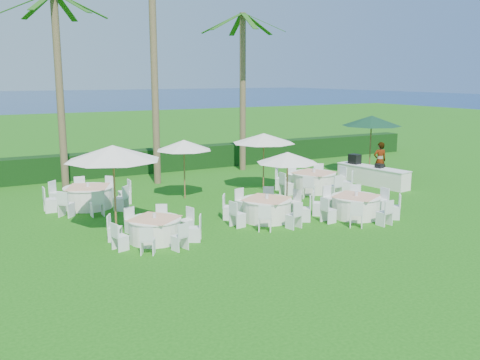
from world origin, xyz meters
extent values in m
plane|color=#17580F|center=(0.00, 0.00, 0.00)|extent=(120.00, 120.00, 0.00)
cube|color=black|center=(0.00, 12.00, 0.60)|extent=(34.00, 1.00, 1.20)
cylinder|color=white|center=(-3.65, 0.64, 0.34)|extent=(1.56, 1.56, 0.68)
cylinder|color=white|center=(-3.65, 0.64, 0.69)|extent=(1.62, 1.62, 0.03)
cube|color=#ECA781|center=(-3.65, 0.64, 0.71)|extent=(1.77, 1.77, 0.01)
cylinder|color=silver|center=(-3.65, 0.64, 0.80)|extent=(0.11, 0.11, 0.14)
cube|color=white|center=(-2.48, 0.98, 0.41)|extent=(0.47, 0.47, 0.81)
cube|color=white|center=(-3.06, 1.71, 0.41)|extent=(0.51, 0.51, 0.81)
cube|color=white|center=(-3.98, 1.81, 0.41)|extent=(0.47, 0.47, 0.81)
cube|color=white|center=(-4.71, 1.23, 0.41)|extent=(0.51, 0.51, 0.81)
cube|color=white|center=(-4.81, 0.31, 0.41)|extent=(0.47, 0.47, 0.81)
cube|color=white|center=(-4.23, -0.42, 0.41)|extent=(0.51, 0.51, 0.81)
cube|color=white|center=(-3.31, -0.53, 0.41)|extent=(0.47, 0.47, 0.81)
cube|color=white|center=(-2.58, 0.05, 0.41)|extent=(0.51, 0.51, 0.81)
cylinder|color=white|center=(0.58, 1.06, 0.37)|extent=(1.68, 1.68, 0.73)
cylinder|color=white|center=(0.58, 1.06, 0.74)|extent=(1.75, 1.75, 0.03)
cube|color=#ECA781|center=(0.58, 1.06, 0.77)|extent=(1.88, 1.88, 0.01)
cylinder|color=silver|center=(0.58, 1.06, 0.85)|extent=(0.12, 0.12, 0.16)
cube|color=white|center=(1.87, 1.32, 0.44)|extent=(0.48, 0.48, 0.88)
cube|color=white|center=(1.31, 2.15, 0.44)|extent=(0.57, 0.57, 0.88)
cube|color=white|center=(0.33, 2.35, 0.44)|extent=(0.48, 0.48, 0.88)
cube|color=white|center=(-0.51, 1.79, 0.44)|extent=(0.57, 0.57, 0.88)
cube|color=white|center=(-0.71, 0.80, 0.44)|extent=(0.48, 0.48, 0.88)
cube|color=white|center=(-0.15, -0.03, 0.44)|extent=(0.57, 0.57, 0.88)
cube|color=white|center=(0.84, -0.23, 0.44)|extent=(0.48, 0.48, 0.88)
cube|color=white|center=(1.68, 0.33, 0.44)|extent=(0.57, 0.57, 0.88)
cylinder|color=white|center=(3.59, -0.08, 0.36)|extent=(1.68, 1.68, 0.73)
cylinder|color=white|center=(3.59, -0.08, 0.74)|extent=(1.75, 1.75, 0.03)
cube|color=#ECA781|center=(3.59, -0.08, 0.76)|extent=(1.83, 1.83, 0.01)
cylinder|color=silver|center=(3.59, -0.08, 0.85)|extent=(0.12, 0.12, 0.16)
cube|color=white|center=(4.90, 0.04, 0.44)|extent=(0.44, 0.44, 0.88)
cube|color=white|center=(4.43, 0.93, 0.44)|extent=(0.58, 0.58, 0.88)
cube|color=white|center=(3.47, 1.23, 0.44)|extent=(0.44, 0.44, 0.88)
cube|color=white|center=(2.58, 0.76, 0.44)|extent=(0.58, 0.58, 0.88)
cube|color=white|center=(2.28, -0.20, 0.44)|extent=(0.44, 0.44, 0.88)
cube|color=white|center=(2.75, -1.09, 0.44)|extent=(0.58, 0.58, 0.88)
cube|color=white|center=(3.71, -1.39, 0.44)|extent=(0.44, 0.44, 0.88)
cube|color=white|center=(4.60, -0.92, 0.44)|extent=(0.58, 0.58, 0.88)
cylinder|color=white|center=(-4.45, 5.83, 0.39)|extent=(1.79, 1.79, 0.78)
cylinder|color=white|center=(-4.45, 5.83, 0.79)|extent=(1.86, 1.86, 0.03)
cube|color=#ECA781|center=(-4.45, 5.83, 0.81)|extent=(1.90, 1.90, 0.01)
cylinder|color=silver|center=(-4.45, 5.83, 0.90)|extent=(0.12, 0.12, 0.17)
cube|color=white|center=(-3.44, 6.80, 0.47)|extent=(0.61, 0.61, 0.93)
cube|color=white|center=(-4.43, 7.23, 0.47)|extent=(0.44, 0.44, 0.93)
cube|color=white|center=(-5.42, 6.83, 0.47)|extent=(0.61, 0.61, 0.93)
cube|color=white|center=(-5.84, 5.85, 0.47)|extent=(0.44, 0.44, 0.93)
cube|color=white|center=(-5.45, 4.86, 0.47)|extent=(0.61, 0.61, 0.93)
cube|color=white|center=(-4.47, 4.43, 0.47)|extent=(0.44, 0.44, 0.93)
cube|color=white|center=(-3.47, 4.83, 0.47)|extent=(0.61, 0.61, 0.93)
cube|color=white|center=(-3.05, 5.81, 0.47)|extent=(0.44, 0.44, 0.93)
cylinder|color=white|center=(4.83, 4.12, 0.40)|extent=(1.84, 1.84, 0.80)
cylinder|color=white|center=(4.83, 4.12, 0.81)|extent=(1.92, 1.92, 0.03)
cube|color=#ECA781|center=(4.83, 4.12, 0.83)|extent=(1.96, 1.96, 0.01)
cylinder|color=silver|center=(4.83, 4.12, 0.92)|extent=(0.13, 0.13, 0.17)
cube|color=white|center=(6.27, 4.15, 0.48)|extent=(0.46, 0.46, 0.96)
cube|color=white|center=(5.83, 5.15, 0.48)|extent=(0.63, 0.63, 0.96)
cube|color=white|center=(4.80, 5.56, 0.48)|extent=(0.46, 0.46, 0.96)
cube|color=white|center=(3.79, 5.12, 0.48)|extent=(0.63, 0.63, 0.96)
cube|color=white|center=(3.39, 4.09, 0.48)|extent=(0.46, 0.46, 0.96)
cube|color=white|center=(3.83, 3.08, 0.48)|extent=(0.63, 0.63, 0.96)
cube|color=white|center=(4.85, 2.68, 0.48)|extent=(0.46, 0.46, 0.96)
cube|color=white|center=(5.86, 3.12, 0.48)|extent=(0.63, 0.63, 0.96)
cylinder|color=brown|center=(-4.41, 2.17, 1.35)|extent=(0.06, 0.06, 2.70)
cone|color=white|center=(-4.41, 2.17, 2.57)|extent=(3.02, 3.02, 0.49)
sphere|color=brown|center=(-4.41, 2.17, 2.74)|extent=(0.11, 0.11, 0.11)
cylinder|color=brown|center=(1.68, 1.46, 1.09)|extent=(0.05, 0.05, 2.18)
cone|color=white|center=(1.68, 1.46, 2.07)|extent=(2.26, 2.26, 0.39)
sphere|color=brown|center=(1.68, 1.46, 2.21)|extent=(0.09, 0.09, 0.09)
cylinder|color=brown|center=(-0.62, 5.53, 1.16)|extent=(0.06, 0.06, 2.32)
cone|color=white|center=(-0.62, 5.53, 2.20)|extent=(2.28, 2.28, 0.42)
sphere|color=brown|center=(-0.62, 5.53, 2.34)|extent=(0.09, 0.09, 0.09)
cylinder|color=brown|center=(3.09, 5.46, 1.20)|extent=(0.06, 0.06, 2.40)
cone|color=white|center=(3.09, 5.46, 2.28)|extent=(2.77, 2.77, 0.43)
sphere|color=brown|center=(3.09, 5.46, 2.43)|extent=(0.10, 0.10, 0.10)
cylinder|color=brown|center=(9.83, 6.17, 1.43)|extent=(0.07, 0.07, 2.86)
cone|color=#0E3520|center=(9.83, 6.17, 2.72)|extent=(2.97, 2.97, 0.51)
sphere|color=brown|center=(9.83, 6.17, 2.89)|extent=(0.11, 0.11, 0.11)
cube|color=white|center=(8.01, 3.93, 0.41)|extent=(1.30, 3.68, 0.81)
cube|color=white|center=(8.01, 3.93, 0.83)|extent=(1.35, 3.73, 0.04)
cube|color=black|center=(7.84, 5.00, 1.07)|extent=(0.48, 0.56, 0.45)
cube|color=black|center=(8.07, 3.58, 0.94)|extent=(0.36, 0.36, 0.18)
imported|color=gray|center=(9.31, 4.89, 0.90)|extent=(0.75, 0.59, 1.81)
cylinder|color=brown|center=(-4.54, 9.83, 4.18)|extent=(0.32, 0.32, 8.36)
cube|color=#1A4A12|center=(-3.45, 9.77, 7.88)|extent=(2.22, 0.40, 1.00)
cube|color=#1A4A12|center=(-3.94, 10.74, 7.88)|extent=(1.44, 2.00, 1.00)
cube|color=#1A4A12|center=(-5.04, 10.81, 7.88)|extent=(1.24, 2.09, 1.00)
cube|color=#1A4A12|center=(-5.64, 9.89, 7.88)|extent=(2.22, 0.40, 1.00)
cube|color=#1A4A12|center=(-5.14, 8.91, 7.88)|extent=(1.44, 2.00, 1.00)
cube|color=#1A4A12|center=(-4.05, 8.85, 7.88)|extent=(1.24, 2.09, 1.00)
cylinder|color=brown|center=(-0.52, 9.04, 6.14)|extent=(0.32, 0.32, 12.28)
cylinder|color=brown|center=(4.73, 10.35, 4.04)|extent=(0.32, 0.32, 8.08)
cube|color=#1A4A12|center=(5.78, 10.68, 7.59)|extent=(2.19, 0.94, 1.00)
cube|color=#1A4A12|center=(4.96, 11.42, 7.59)|extent=(0.74, 2.21, 1.00)
cube|color=#1A4A12|center=(3.92, 11.09, 7.59)|extent=(1.82, 1.69, 1.00)
cube|color=#1A4A12|center=(3.69, 10.01, 7.59)|extent=(2.19, 0.94, 1.00)
cube|color=#1A4A12|center=(4.50, 9.28, 7.59)|extent=(0.74, 2.21, 1.00)
cube|color=#1A4A12|center=(5.54, 9.61, 7.59)|extent=(1.82, 1.69, 1.00)
camera|label=1|loc=(-8.82, -14.32, 4.96)|focal=40.00mm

